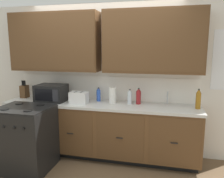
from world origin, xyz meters
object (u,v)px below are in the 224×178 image
(knife_block, at_px, (25,91))
(bottle_red, at_px, (139,96))
(paper_towel_roll, at_px, (113,95))
(bottle_clear, at_px, (130,97))
(microwave, at_px, (51,93))
(bottle_amber, at_px, (198,99))
(bottle_blue, at_px, (99,94))
(toaster, at_px, (79,98))
(stove_range, at_px, (26,138))

(knife_block, bearing_deg, bottle_red, -0.13)
(paper_towel_roll, xyz_separation_m, bottle_clear, (0.28, 0.01, -0.01))
(microwave, relative_size, bottle_red, 1.87)
(microwave, distance_m, knife_block, 0.63)
(bottle_amber, bearing_deg, bottle_red, 174.13)
(bottle_red, relative_size, bottle_blue, 1.11)
(toaster, xyz_separation_m, bottle_amber, (1.82, 0.11, 0.05))
(stove_range, distance_m, bottle_amber, 2.60)
(knife_block, xyz_separation_m, bottle_amber, (2.94, -0.10, 0.03))
(stove_range, bearing_deg, bottle_blue, 41.33)
(knife_block, relative_size, bottle_amber, 1.05)
(bottle_amber, bearing_deg, toaster, -176.68)
(paper_towel_roll, distance_m, bottle_red, 0.42)
(microwave, relative_size, knife_block, 1.55)
(microwave, xyz_separation_m, bottle_blue, (0.76, 0.19, -0.03))
(bottle_red, bearing_deg, knife_block, 179.87)
(bottle_blue, bearing_deg, toaster, -137.11)
(bottle_red, bearing_deg, toaster, -168.10)
(stove_range, relative_size, paper_towel_roll, 3.65)
(stove_range, xyz_separation_m, knife_block, (-0.48, 0.75, 0.55))
(toaster, distance_m, bottle_red, 0.95)
(stove_range, height_order, paper_towel_roll, paper_towel_roll)
(stove_range, xyz_separation_m, bottle_red, (1.57, 0.74, 0.56))
(paper_towel_roll, distance_m, bottle_clear, 0.28)
(bottle_clear, distance_m, bottle_amber, 1.02)
(stove_range, bearing_deg, bottle_red, 25.35)
(knife_block, xyz_separation_m, paper_towel_roll, (1.63, -0.04, 0.01))
(microwave, height_order, knife_block, knife_block)
(bottle_clear, relative_size, bottle_blue, 1.03)
(toaster, relative_size, bottle_amber, 0.95)
(bottle_blue, bearing_deg, bottle_amber, -4.88)
(microwave, xyz_separation_m, bottle_amber, (2.33, 0.05, 0.00))
(knife_block, height_order, paper_towel_roll, knife_block)
(paper_towel_roll, bearing_deg, microwave, -173.79)
(stove_range, relative_size, bottle_amber, 3.22)
(bottle_clear, bearing_deg, microwave, -174.88)
(paper_towel_roll, xyz_separation_m, bottle_blue, (-0.26, 0.08, -0.02))
(toaster, xyz_separation_m, paper_towel_roll, (0.52, 0.16, 0.03))
(bottle_red, height_order, bottle_blue, bottle_red)
(stove_range, relative_size, bottle_clear, 4.00)
(stove_range, height_order, bottle_clear, bottle_clear)
(toaster, bearing_deg, microwave, 174.13)
(toaster, distance_m, bottle_blue, 0.35)
(knife_block, xyz_separation_m, bottle_blue, (1.38, 0.04, -0.00))
(bottle_amber, bearing_deg, stove_range, -165.11)
(toaster, bearing_deg, bottle_red, 11.90)
(paper_towel_roll, bearing_deg, bottle_red, 4.52)
(stove_range, xyz_separation_m, bottle_amber, (2.46, 0.65, 0.57))
(stove_range, distance_m, bottle_clear, 1.69)
(paper_towel_roll, relative_size, bottle_red, 1.02)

